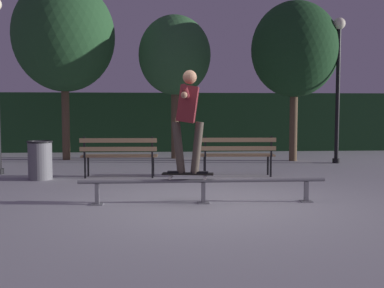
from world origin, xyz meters
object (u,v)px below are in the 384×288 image
(park_bench_left_center, at_px, (238,152))
(lamp_post_right, at_px, (338,71))
(trash_can, at_px, (40,160))
(tree_far_left, at_px, (64,36))
(grind_rail, at_px, (203,184))
(skateboard, at_px, (188,174))
(tree_far_right, at_px, (295,50))
(skateboarder, at_px, (188,113))
(park_bench_leftmost, at_px, (119,152))
(tree_behind_benches, at_px, (175,56))

(park_bench_left_center, bearing_deg, lamp_post_right, 37.05)
(lamp_post_right, xyz_separation_m, trash_can, (-7.25, -2.49, -2.07))
(park_bench_left_center, bearing_deg, tree_far_left, 139.74)
(grind_rail, height_order, skateboard, skateboard)
(skateboard, bearing_deg, tree_far_right, 59.82)
(skateboarder, height_order, lamp_post_right, lamp_post_right)
(park_bench_leftmost, relative_size, park_bench_left_center, 1.00)
(grind_rail, bearing_deg, skateboarder, -179.90)
(skateboarder, relative_size, tree_far_right, 0.35)
(skateboard, xyz_separation_m, tree_far_left, (-3.16, 6.48, 3.10))
(skateboarder, xyz_separation_m, lamp_post_right, (4.35, 5.11, 1.10))
(skateboard, bearing_deg, park_bench_leftmost, 115.06)
(tree_behind_benches, relative_size, trash_can, 5.28)
(park_bench_left_center, relative_size, tree_far_left, 0.31)
(grind_rail, distance_m, trash_can, 4.09)
(skateboarder, xyz_separation_m, tree_behind_benches, (0.00, 6.63, 1.66))
(tree_far_left, bearing_deg, tree_behind_benches, 2.60)
(skateboard, relative_size, skateboarder, 0.51)
(tree_behind_benches, height_order, trash_can, tree_behind_benches)
(skateboarder, height_order, park_bench_leftmost, skateboarder)
(tree_behind_benches, height_order, lamp_post_right, tree_behind_benches)
(tree_behind_benches, distance_m, lamp_post_right, 4.64)
(grind_rail, height_order, trash_can, trash_can)
(tree_behind_benches, relative_size, tree_far_right, 0.95)
(park_bench_leftmost, bearing_deg, trash_can, -175.28)
(skateboarder, xyz_separation_m, tree_far_right, (3.34, 5.75, 1.74))
(park_bench_left_center, height_order, lamp_post_right, lamp_post_right)
(grind_rail, relative_size, skateboard, 4.73)
(tree_far_left, bearing_deg, skateboard, -63.99)
(tree_far_right, height_order, lamp_post_right, tree_far_right)
(grind_rail, xyz_separation_m, park_bench_left_center, (1.00, 2.76, 0.25))
(tree_far_left, bearing_deg, skateboarder, -63.97)
(skateboard, height_order, tree_behind_benches, tree_behind_benches)
(tree_far_right, xyz_separation_m, lamp_post_right, (1.02, -0.63, -0.64))
(skateboard, height_order, tree_far_right, tree_far_right)
(tree_far_right, bearing_deg, park_bench_leftmost, -147.18)
(park_bench_left_center, bearing_deg, tree_behind_benches, 107.63)
(tree_behind_benches, bearing_deg, lamp_post_right, -19.18)
(skateboard, xyz_separation_m, park_bench_leftmost, (-1.29, 2.76, 0.09))
(park_bench_leftmost, relative_size, tree_far_right, 0.36)
(grind_rail, relative_size, park_bench_left_center, 2.34)
(tree_far_left, height_order, tree_far_right, tree_far_left)
(tree_far_left, xyz_separation_m, trash_can, (0.27, -3.86, -3.14))
(grind_rail, relative_size, trash_can, 4.72)
(skateboard, xyz_separation_m, trash_can, (-2.89, 2.63, -0.04))
(tree_far_left, xyz_separation_m, lamp_post_right, (7.52, -1.37, -1.07))
(tree_behind_benches, relative_size, tree_far_left, 0.82)
(skateboard, distance_m, park_bench_left_center, 3.02)
(skateboarder, relative_size, park_bench_leftmost, 0.96)
(park_bench_leftmost, distance_m, park_bench_left_center, 2.53)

